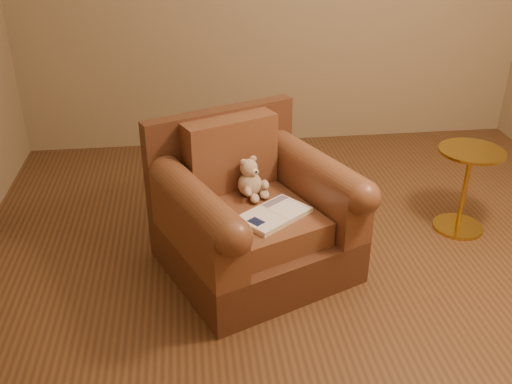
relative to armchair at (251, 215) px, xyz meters
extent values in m
plane|color=#56361D|center=(0.41, -0.21, -0.31)|extent=(4.00, 4.00, 0.00)
cube|color=#4D2B19|center=(0.02, -0.04, -0.19)|extent=(1.16, 1.14, 0.25)
cube|color=#4D2B19|center=(-0.13, 0.31, 0.22)|extent=(0.86, 0.44, 0.56)
cube|color=brown|center=(0.03, -0.08, 0.01)|extent=(0.73, 0.78, 0.13)
cube|color=brown|center=(-0.09, 0.21, 0.28)|extent=(0.53, 0.34, 0.40)
cube|color=brown|center=(-0.30, -0.22, 0.08)|extent=(0.47, 0.77, 0.29)
cube|color=brown|center=(0.36, 0.06, 0.08)|extent=(0.47, 0.77, 0.29)
cylinder|color=brown|center=(-0.30, -0.22, 0.23)|extent=(0.47, 0.77, 0.18)
cylinder|color=brown|center=(0.36, 0.06, 0.23)|extent=(0.47, 0.77, 0.18)
ellipsoid|color=tan|center=(0.00, 0.10, 0.14)|extent=(0.13, 0.12, 0.14)
sphere|color=tan|center=(0.00, 0.10, 0.23)|extent=(0.10, 0.10, 0.10)
ellipsoid|color=tan|center=(-0.03, 0.09, 0.27)|extent=(0.04, 0.02, 0.04)
ellipsoid|color=tan|center=(0.03, 0.12, 0.27)|extent=(0.04, 0.02, 0.04)
ellipsoid|color=beige|center=(0.03, 0.06, 0.23)|extent=(0.05, 0.03, 0.04)
sphere|color=black|center=(0.03, 0.05, 0.23)|extent=(0.01, 0.01, 0.01)
ellipsoid|color=tan|center=(-0.02, 0.02, 0.14)|extent=(0.04, 0.09, 0.04)
ellipsoid|color=tan|center=(0.09, 0.08, 0.14)|extent=(0.04, 0.09, 0.04)
ellipsoid|color=tan|center=(0.02, 0.01, 0.10)|extent=(0.05, 0.09, 0.04)
ellipsoid|color=tan|center=(0.08, 0.05, 0.10)|extent=(0.05, 0.09, 0.04)
cube|color=beige|center=(0.10, -0.16, 0.09)|extent=(0.41, 0.39, 0.03)
cube|color=white|center=(0.03, -0.22, 0.10)|extent=(0.27, 0.28, 0.00)
cube|color=white|center=(0.17, -0.11, 0.10)|extent=(0.27, 0.28, 0.00)
cube|color=beige|center=(0.10, -0.16, 0.10)|extent=(0.14, 0.17, 0.00)
cube|color=#0F1638|center=(0.00, -0.24, 0.10)|extent=(0.09, 0.10, 0.00)
cube|color=slate|center=(0.12, -0.05, 0.10)|extent=(0.15, 0.13, 0.00)
cylinder|color=gold|center=(1.32, 0.22, -0.30)|extent=(0.30, 0.30, 0.02)
cylinder|color=gold|center=(1.32, 0.22, -0.05)|extent=(0.03, 0.03, 0.49)
cylinder|color=gold|center=(1.32, 0.22, 0.21)|extent=(0.38, 0.38, 0.02)
cylinder|color=gold|center=(1.32, 0.22, 0.20)|extent=(0.03, 0.03, 0.02)
camera|label=1|loc=(-0.31, -2.64, 1.53)|focal=40.00mm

